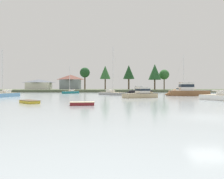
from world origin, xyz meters
name	(u,v)px	position (x,y,z in m)	size (l,w,h in m)	color
ground_plane	(208,117)	(0.00, 0.00, 0.00)	(400.00, 400.00, 0.00)	#939EA3
far_shore_bank	(123,90)	(0.00, 98.88, 0.55)	(163.61, 55.99, 1.10)	#4C563D
cruiser_black	(138,92)	(3.33, 62.02, 0.55)	(9.51, 3.55, 4.37)	black
sailboat_skyblue	(5,96)	(-28.35, 29.01, 0.23)	(3.08, 8.03, 10.37)	#669ECC
cruiser_sand	(144,95)	(-0.10, 26.07, 0.44)	(7.84, 5.16, 3.70)	tan
sailboat_grey	(111,94)	(-6.36, 41.26, 0.26)	(7.24, 8.37, 13.18)	gray
sailboat_teal	(71,93)	(-19.99, 55.24, 0.22)	(4.83, 6.52, 9.74)	#196B70
sailboat_red	(186,93)	(16.84, 50.28, 0.27)	(9.53, 4.21, 12.91)	#B2231E
cruiser_wood	(184,93)	(11.09, 35.64, 0.71)	(10.44, 3.82, 5.85)	brown
dinghy_maroon	(82,104)	(-9.40, 8.86, 0.13)	(2.79, 1.52, 0.52)	maroon
dinghy_yellow	(29,102)	(-16.35, 11.98, 0.13)	(3.40, 3.49, 0.51)	gold
cruiser_cream	(181,92)	(20.33, 64.75, 0.45)	(7.77, 3.89, 4.05)	beige
shore_tree_center	(129,72)	(2.44, 92.00, 9.98)	(5.84, 5.84, 12.55)	brown
shore_tree_far_left	(105,72)	(-9.21, 77.56, 8.75)	(4.80, 4.80, 10.65)	brown
shore_tree_far_right	(85,73)	(-19.75, 89.00, 9.42)	(4.98, 4.98, 10.95)	brown
shore_tree_right	(155,72)	(14.60, 86.19, 9.61)	(6.18, 6.18, 12.35)	brown
shore_tree_inland_c	(164,75)	(20.07, 89.68, 8.52)	(4.97, 4.97, 9.97)	brown
cottage_near_water	(39,84)	(-43.92, 92.24, 3.76)	(12.81, 7.02, 5.15)	silver
cottage_behind_trees	(70,82)	(-29.26, 100.71, 5.30)	(11.35, 8.71, 8.12)	gray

